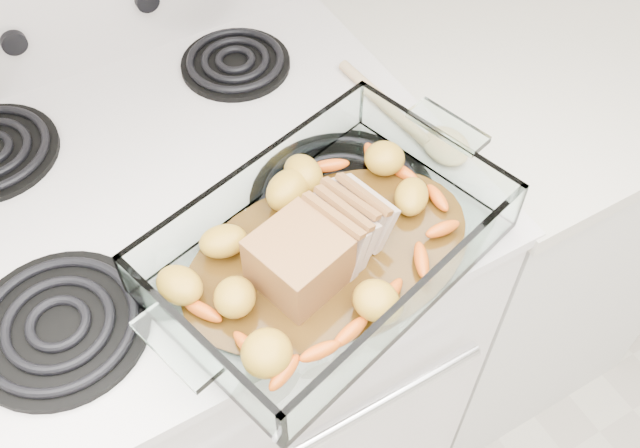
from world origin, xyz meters
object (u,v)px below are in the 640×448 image
counter_right (486,207)px  pork_roast (310,246)px  electric_range (204,339)px  baking_dish (328,249)px

counter_right → pork_roast: (-0.57, -0.24, 0.52)m
electric_range → pork_roast: (0.10, -0.24, 0.51)m
electric_range → pork_roast: bearing=-67.1°
electric_range → counter_right: bearing=-0.1°
electric_range → pork_roast: 0.57m
electric_range → pork_roast: size_ratio=6.35×
electric_range → baking_dish: size_ratio=2.73×
pork_roast → electric_range: bearing=88.2°
electric_range → baking_dish: (0.12, -0.24, 0.48)m
baking_dish → pork_roast: pork_roast is taller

